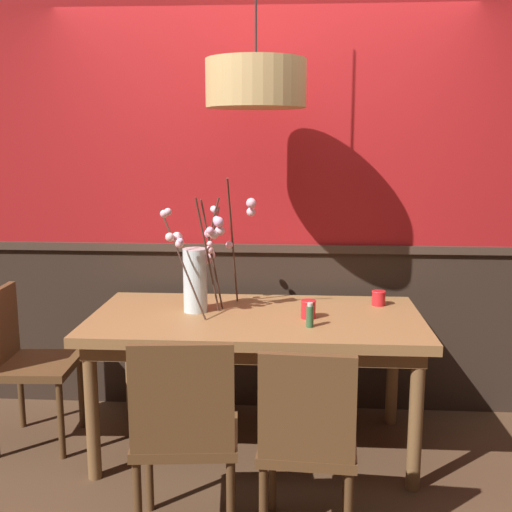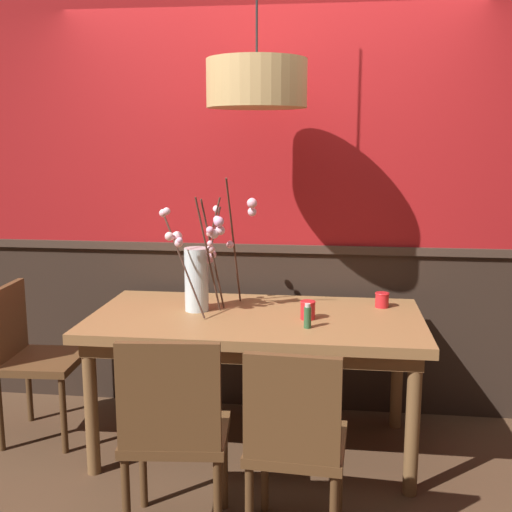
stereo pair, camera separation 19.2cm
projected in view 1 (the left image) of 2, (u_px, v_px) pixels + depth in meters
ground_plane at (256, 447)px, 3.53m from camera, size 24.00×24.00×0.00m
back_wall at (263, 181)px, 3.87m from camera, size 4.45×0.14×2.95m
dining_table at (256, 331)px, 3.40m from camera, size 1.80×0.92×0.78m
chair_far_side_right at (303, 321)px, 4.25m from camera, size 0.44×0.47×0.89m
chair_far_side_left at (221, 318)px, 4.28m from camera, size 0.44×0.42×0.89m
chair_near_side_right at (308, 437)px, 2.57m from camera, size 0.43×0.45×0.91m
chair_near_side_left at (185, 429)px, 2.61m from camera, size 0.48×0.43×0.93m
chair_head_west_end at (24, 356)px, 3.51m from camera, size 0.45×0.46×0.90m
vase_with_blossoms at (199, 271)px, 3.41m from camera, size 0.50×0.51×0.75m
candle_holder_nearer_center at (379, 298)px, 3.58m from camera, size 0.08×0.08×0.09m
candle_holder_nearer_edge at (308, 309)px, 3.32m from camera, size 0.08×0.08×0.10m
condiment_bottle at (310, 316)px, 3.16m from camera, size 0.04×0.04×0.13m
pendant_lamp at (256, 84)px, 3.23m from camera, size 0.53×0.53×1.07m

